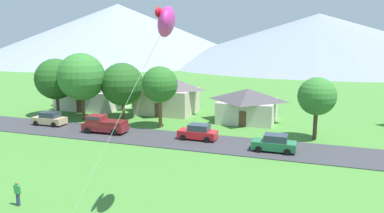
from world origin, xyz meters
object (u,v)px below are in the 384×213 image
(house_leftmost, at_px, (92,93))
(tree_near_left, at_px, (317,96))
(house_rightmost, at_px, (248,104))
(parked_car_green_mid_west, at_px, (274,143))
(tree_right_of_center, at_px, (122,84))
(tree_near_right, at_px, (56,79))
(tree_center, at_px, (160,85))
(kite_flyer_with_kite, at_px, (164,26))
(house_right_center, at_px, (167,94))
(tree_far_right, at_px, (81,77))
(pickup_truck_maroon_west_side, at_px, (104,124))
(parked_car_red_west_end, at_px, (198,132))
(watcher_person, at_px, (18,193))
(parked_car_tan_east_end, at_px, (50,119))

(house_leftmost, distance_m, tree_near_left, 34.38)
(house_rightmost, distance_m, parked_car_green_mid_west, 13.52)
(house_rightmost, xyz_separation_m, tree_near_left, (8.60, -6.46, 2.50))
(tree_right_of_center, relative_size, tree_near_right, 0.94)
(tree_center, height_order, kite_flyer_with_kite, kite_flyer_with_kite)
(house_rightmost, bearing_deg, tree_near_right, -168.62)
(house_right_center, distance_m, tree_near_left, 22.48)
(tree_center, distance_m, tree_far_right, 11.54)
(tree_center, relative_size, pickup_truck_maroon_west_side, 1.44)
(tree_right_of_center, height_order, tree_near_right, tree_near_right)
(parked_car_red_west_end, bearing_deg, tree_center, 147.42)
(house_leftmost, xyz_separation_m, parked_car_red_west_end, (21.43, -12.01, -1.53))
(tree_right_of_center, distance_m, parked_car_green_mid_west, 23.46)
(tree_near_left, bearing_deg, parked_car_red_west_end, -159.68)
(tree_near_left, distance_m, watcher_person, 30.01)
(tree_near_left, bearing_deg, tree_right_of_center, 174.13)
(parked_car_tan_east_end, relative_size, pickup_truck_maroon_west_side, 0.80)
(tree_near_right, xyz_separation_m, kite_flyer_with_kite, (26.51, -23.15, 6.38))
(tree_near_right, relative_size, parked_car_red_west_end, 1.93)
(pickup_truck_maroon_west_side, bearing_deg, kite_flyer_with_kite, -48.40)
(house_rightmost, distance_m, parked_car_red_west_end, 11.52)
(house_leftmost, bearing_deg, parked_car_tan_east_end, -82.49)
(parked_car_tan_east_end, bearing_deg, tree_far_right, 62.19)
(kite_flyer_with_kite, xyz_separation_m, watcher_person, (-10.07, -1.36, -10.76))
(pickup_truck_maroon_west_side, height_order, watcher_person, pickup_truck_maroon_west_side)
(house_leftmost, height_order, house_right_center, house_right_center)
(tree_near_right, distance_m, parked_car_green_mid_west, 32.34)
(house_rightmost, height_order, parked_car_red_west_end, house_rightmost)
(parked_car_red_west_end, bearing_deg, watcher_person, -108.82)
(tree_right_of_center, relative_size, parked_car_green_mid_west, 1.83)
(tree_near_left, height_order, parked_car_green_mid_west, tree_near_left)
(parked_car_green_mid_west, relative_size, watcher_person, 2.51)
(house_rightmost, xyz_separation_m, tree_center, (-9.62, -6.94, 3.10))
(kite_flyer_with_kite, bearing_deg, tree_right_of_center, 124.29)
(pickup_truck_maroon_west_side, bearing_deg, tree_near_left, 12.46)
(tree_center, xyz_separation_m, watcher_person, (-0.24, -22.86, -4.49))
(house_leftmost, xyz_separation_m, tree_near_right, (-1.44, -6.39, 2.86))
(parked_car_green_mid_west, relative_size, kite_flyer_with_kite, 0.33)
(pickup_truck_maroon_west_side, bearing_deg, house_leftmost, 128.53)
(parked_car_red_west_end, bearing_deg, tree_near_left, 20.32)
(pickup_truck_maroon_west_side, bearing_deg, parked_car_green_mid_west, -2.63)
(parked_car_tan_east_end, bearing_deg, tree_near_right, 119.31)
(tree_center, xyz_separation_m, parked_car_green_mid_west, (14.54, -5.57, -4.50))
(tree_near_right, height_order, tree_far_right, tree_far_right)
(house_rightmost, relative_size, tree_right_of_center, 1.01)
(house_right_center, height_order, house_rightmost, house_right_center)
(house_leftmost, distance_m, tree_far_right, 9.16)
(tree_near_left, height_order, parked_car_red_west_end, tree_near_left)
(tree_far_right, distance_m, parked_car_red_west_end, 18.94)
(house_right_center, distance_m, parked_car_tan_east_end, 16.54)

